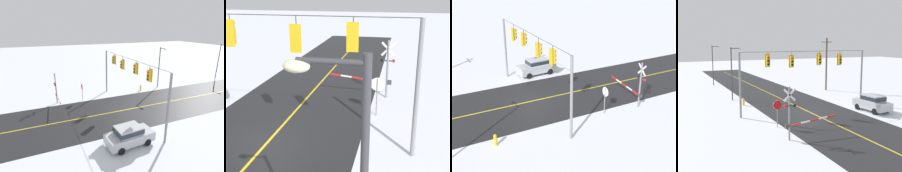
# 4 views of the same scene
# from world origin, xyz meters

# --- Properties ---
(ground_plane) EXTENTS (160.00, 160.00, 0.00)m
(ground_plane) POSITION_xyz_m (0.00, 0.00, 0.00)
(ground_plane) COLOR silver
(road_asphalt) EXTENTS (9.00, 80.00, 0.01)m
(road_asphalt) POSITION_xyz_m (0.00, 6.00, 0.00)
(road_asphalt) COLOR black
(road_asphalt) RESTS_ON ground
(lane_centre_line) EXTENTS (0.14, 72.00, 0.01)m
(lane_centre_line) POSITION_xyz_m (0.00, 6.00, 0.01)
(lane_centre_line) COLOR gold
(lane_centre_line) RESTS_ON ground
(signal_span) EXTENTS (14.20, 0.47, 6.22)m
(signal_span) POSITION_xyz_m (-0.04, -0.01, 4.40)
(signal_span) COLOR gray
(signal_span) RESTS_ON ground
(stop_sign) EXTENTS (0.80, 0.09, 2.35)m
(stop_sign) POSITION_xyz_m (-4.97, -4.31, 1.71)
(stop_sign) COLOR gray
(stop_sign) RESTS_ON ground
(railroad_crossing) EXTENTS (4.47, 0.31, 4.00)m
(railroad_crossing) POSITION_xyz_m (-4.98, -7.61, 1.99)
(railroad_crossing) COLOR gray
(railroad_crossing) RESTS_ON ground
(parked_car_silver) EXTENTS (2.04, 4.29, 1.74)m
(parked_car_silver) POSITION_xyz_m (6.13, -3.06, 0.95)
(parked_car_silver) COLOR #B7BABF
(parked_car_silver) RESTS_ON ground
(streetlamp_near) EXTENTS (1.39, 0.28, 6.50)m
(streetlamp_near) POSITION_xyz_m (-5.59, 8.58, 3.92)
(streetlamp_near) COLOR #38383D
(streetlamp_near) RESTS_ON ground
(streetlamp_far) EXTENTS (1.39, 0.28, 6.50)m
(streetlamp_far) POSITION_xyz_m (-5.59, 22.06, 3.92)
(streetlamp_far) COLOR #38383D
(streetlamp_far) RESTS_ON ground
(fire_hydrant) EXTENTS (0.24, 0.31, 0.88)m
(fire_hydrant) POSITION_xyz_m (-5.35, 5.06, 0.47)
(fire_hydrant) COLOR gold
(fire_hydrant) RESTS_ON ground
(utility_pole) EXTENTS (1.80, 0.24, 7.68)m
(utility_pole) POSITION_xyz_m (8.65, 10.26, 3.97)
(utility_pole) COLOR brown
(utility_pole) RESTS_ON ground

